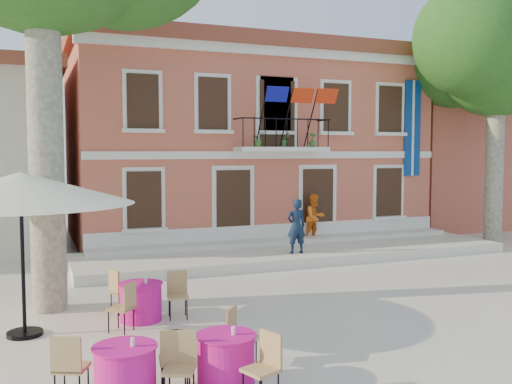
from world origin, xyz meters
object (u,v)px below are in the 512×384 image
object	(u,v)px
patio_umbrella	(21,189)
cafe_table_0	(141,300)
pedestrian_navy	(296,226)
cafe_table_2	(125,371)
plane_tree_east	(498,52)
pedestrian_orange	(315,217)
cafe_table_1	(226,357)

from	to	relation	value
patio_umbrella	cafe_table_0	distance (m)	3.19
pedestrian_navy	cafe_table_2	bearing A→B (deg)	54.26
plane_tree_east	pedestrian_orange	xyz separation A→B (m)	(-6.78, 1.27, -5.94)
plane_tree_east	pedestrian_navy	bearing A→B (deg)	-175.14
plane_tree_east	cafe_table_2	size ratio (longest dim) A/B	4.99
pedestrian_orange	cafe_table_1	size ratio (longest dim) A/B	0.89
pedestrian_navy	pedestrian_orange	size ratio (longest dim) A/B	1.02
cafe_table_1	patio_umbrella	bearing A→B (deg)	127.99
patio_umbrella	pedestrian_orange	size ratio (longest dim) A/B	2.50
cafe_table_1	cafe_table_0	bearing A→B (deg)	98.96
cafe_table_1	pedestrian_navy	bearing A→B (deg)	58.17
pedestrian_orange	cafe_table_1	distance (m)	11.97
plane_tree_east	cafe_table_1	xyz separation A→B (m)	(-13.39, -8.67, -6.63)
patio_umbrella	cafe_table_2	world-z (taller)	patio_umbrella
patio_umbrella	cafe_table_2	bearing A→B (deg)	-69.37
pedestrian_orange	cafe_table_1	world-z (taller)	pedestrian_orange
plane_tree_east	cafe_table_2	world-z (taller)	plane_tree_east
plane_tree_east	pedestrian_orange	distance (m)	9.10
cafe_table_1	cafe_table_2	bearing A→B (deg)	178.59
patio_umbrella	pedestrian_orange	xyz separation A→B (m)	(9.38, 6.40, -1.62)
patio_umbrella	cafe_table_0	world-z (taller)	patio_umbrella
plane_tree_east	pedestrian_navy	distance (m)	10.34
cafe_table_1	cafe_table_2	world-z (taller)	same
cafe_table_2	pedestrian_orange	bearing A→B (deg)	50.87
patio_umbrella	pedestrian_navy	bearing A→B (deg)	29.77
cafe_table_0	cafe_table_2	size ratio (longest dim) A/B	0.96
cafe_table_0	cafe_table_2	xyz separation A→B (m)	(-0.86, -3.67, -0.01)
pedestrian_orange	cafe_table_0	world-z (taller)	pedestrian_orange
pedestrian_orange	cafe_table_2	xyz separation A→B (m)	(-8.06, -9.91, -0.70)
cafe_table_2	plane_tree_east	bearing A→B (deg)	30.20
cafe_table_0	cafe_table_1	world-z (taller)	same
plane_tree_east	cafe_table_0	world-z (taller)	plane_tree_east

